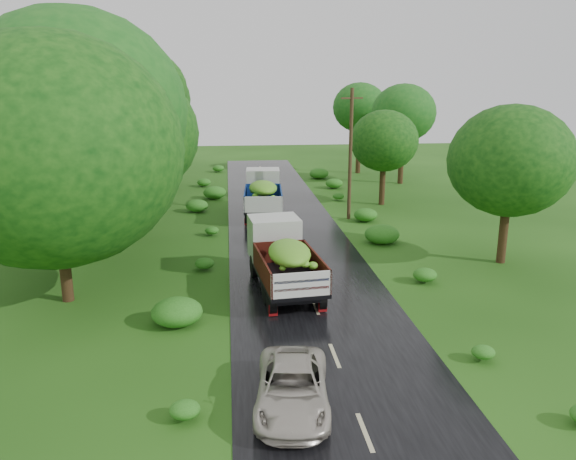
{
  "coord_description": "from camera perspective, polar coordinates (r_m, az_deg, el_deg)",
  "views": [
    {
      "loc": [
        -3.16,
        -15.77,
        8.37
      ],
      "look_at": [
        -0.5,
        9.15,
        1.7
      ],
      "focal_mm": 35.0,
      "sensor_mm": 36.0,
      "label": 1
    }
  ],
  "objects": [
    {
      "name": "road_lines",
      "position": [
        23.53,
        2.04,
        -5.89
      ],
      "size": [
        0.12,
        69.6,
        0.0
      ],
      "color": "#BFB78C",
      "rests_on": "road"
    },
    {
      "name": "road",
      "position": [
        22.61,
        2.39,
        -6.81
      ],
      "size": [
        6.5,
        80.0,
        0.02
      ],
      "primitive_type": "cube",
      "color": "black",
      "rests_on": "ground"
    },
    {
      "name": "truck_far",
      "position": [
        36.04,
        -2.55,
        3.92
      ],
      "size": [
        2.63,
        6.48,
        2.67
      ],
      "rotation": [
        0.0,
        0.0,
        -0.06
      ],
      "color": "black",
      "rests_on": "ground"
    },
    {
      "name": "ground",
      "position": [
        18.13,
        4.76,
        -12.65
      ],
      "size": [
        120.0,
        120.0,
        0.0
      ],
      "primitive_type": "plane",
      "color": "#18400D",
      "rests_on": "ground"
    },
    {
      "name": "car",
      "position": [
        15.29,
        0.45,
        -15.69
      ],
      "size": [
        2.36,
        4.28,
        1.13
      ],
      "primitive_type": "imported",
      "rotation": [
        0.0,
        0.0,
        -0.12
      ],
      "color": "#B7AEA2",
      "rests_on": "road"
    },
    {
      "name": "truck_near",
      "position": [
        23.06,
        -0.56,
        -2.5
      ],
      "size": [
        2.82,
        6.39,
        2.6
      ],
      "rotation": [
        0.0,
        0.0,
        0.1
      ],
      "color": "black",
      "rests_on": "ground"
    },
    {
      "name": "trees_right",
      "position": [
        41.18,
        11.88,
        10.21
      ],
      "size": [
        6.94,
        30.36,
        7.46
      ],
      "color": "black",
      "rests_on": "ground"
    },
    {
      "name": "utility_pole",
      "position": [
        34.67,
        6.36,
        7.76
      ],
      "size": [
        1.39,
        0.38,
        7.98
      ],
      "rotation": [
        0.0,
        0.0,
        0.2
      ],
      "color": "#382616",
      "rests_on": "ground"
    },
    {
      "name": "trees_left",
      "position": [
        35.51,
        -17.57,
        11.29
      ],
      "size": [
        7.06,
        35.45,
        9.33
      ],
      "color": "black",
      "rests_on": "ground"
    },
    {
      "name": "shrubs",
      "position": [
        30.99,
        -0.03,
        -0.09
      ],
      "size": [
        11.9,
        44.0,
        0.7
      ],
      "color": "#246818",
      "rests_on": "ground"
    }
  ]
}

